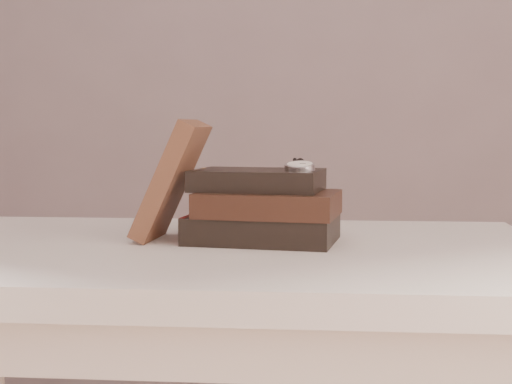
{
  "coord_description": "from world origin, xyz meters",
  "views": [
    {
      "loc": [
        0.17,
        -0.72,
        0.93
      ],
      "look_at": [
        0.07,
        0.39,
        0.82
      ],
      "focal_mm": 52.47,
      "sensor_mm": 36.0,
      "label": 1
    }
  ],
  "objects": [
    {
      "name": "journal",
      "position": [
        -0.06,
        0.39,
        0.84
      ],
      "size": [
        0.11,
        0.12,
        0.18
      ],
      "primitive_type": "cube",
      "rotation": [
        0.0,
        0.43,
        -0.07
      ],
      "color": "#422519",
      "rests_on": "table"
    },
    {
      "name": "eyeglasses",
      "position": [
        0.02,
        0.47,
        0.81
      ],
      "size": [
        0.1,
        0.12,
        0.04
      ],
      "color": "silver",
      "rests_on": "book_stack"
    },
    {
      "name": "pocket_watch",
      "position": [
        0.14,
        0.38,
        0.87
      ],
      "size": [
        0.05,
        0.15,
        0.02
      ],
      "color": "silver",
      "rests_on": "book_stack"
    },
    {
      "name": "table",
      "position": [
        0.0,
        0.35,
        0.66
      ],
      "size": [
        1.0,
        0.6,
        0.75
      ],
      "color": "beige",
      "rests_on": "ground"
    },
    {
      "name": "book_stack",
      "position": [
        0.08,
        0.39,
        0.8
      ],
      "size": [
        0.24,
        0.18,
        0.11
      ],
      "color": "black",
      "rests_on": "table"
    }
  ]
}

